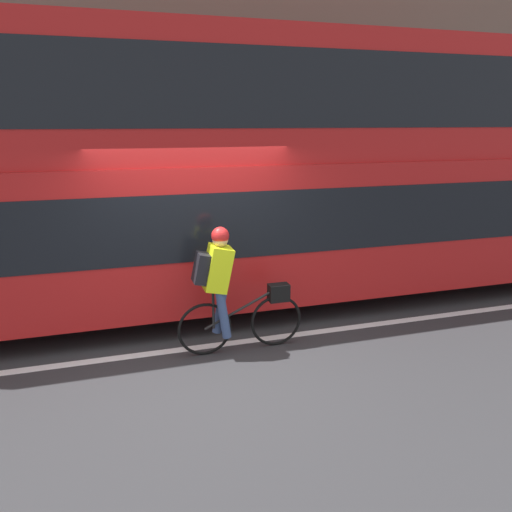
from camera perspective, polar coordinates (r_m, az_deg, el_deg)
ground_plane at (r=6.37m, az=-5.95°, el=-11.11°), size 80.00×80.00×0.00m
road_center_line at (r=6.55m, az=-6.32°, el=-10.30°), size 50.00×0.14×0.01m
sidewalk_curb at (r=10.91m, az=-11.03°, el=0.31°), size 60.00×2.47×0.13m
building_facade at (r=11.95m, az=-12.68°, el=18.10°), size 60.00×0.30×6.98m
bus at (r=7.85m, az=3.63°, el=10.68°), size 11.30×2.49×3.98m
cyclist_on_bike at (r=6.09m, az=-3.29°, el=-3.45°), size 1.61×0.32×1.61m
street_sign_post at (r=12.53m, az=16.76°, el=9.12°), size 0.36×0.09×2.69m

